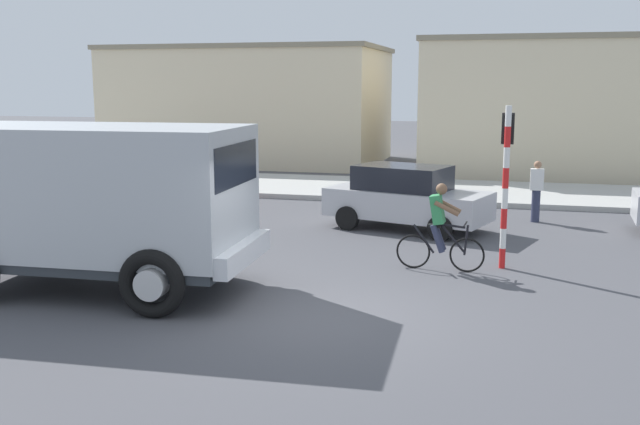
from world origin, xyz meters
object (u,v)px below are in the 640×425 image
at_px(car_white_mid, 406,197).
at_px(cyclist, 440,227).
at_px(car_far_side, 150,177).
at_px(truck_foreground, 96,197).
at_px(pedestrian_near_kerb, 536,190).
at_px(traffic_light_pole, 506,164).

bearing_deg(car_white_mid, cyclist, -72.82).
bearing_deg(car_far_side, cyclist, -32.16).
distance_m(truck_foreground, car_far_side, 9.48).
distance_m(truck_foreground, cyclist, 6.43).
xyz_separation_m(cyclist, pedestrian_near_kerb, (1.96, 5.77, -0.02)).
relative_size(truck_foreground, car_far_side, 1.34).
height_order(cyclist, pedestrian_near_kerb, cyclist).
height_order(truck_foreground, traffic_light_pole, traffic_light_pole).
relative_size(traffic_light_pole, car_far_side, 0.78).
bearing_deg(pedestrian_near_kerb, traffic_light_pole, -98.39).
xyz_separation_m(cyclist, car_far_side, (-9.25, 5.82, -0.05)).
bearing_deg(traffic_light_pole, car_white_mid, 125.66).
xyz_separation_m(cyclist, car_white_mid, (-1.21, 3.92, -0.05)).
bearing_deg(truck_foreground, car_white_mid, 56.90).
height_order(traffic_light_pole, car_far_side, traffic_light_pole).
distance_m(truck_foreground, pedestrian_near_kerb, 11.59).
distance_m(cyclist, car_far_side, 10.93).
distance_m(traffic_light_pole, car_far_side, 11.76).
bearing_deg(traffic_light_pole, pedestrian_near_kerb, 81.61).
relative_size(cyclist, car_white_mid, 0.40).
xyz_separation_m(traffic_light_pole, pedestrian_near_kerb, (0.77, 5.20, -1.22)).
relative_size(truck_foreground, cyclist, 3.19).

